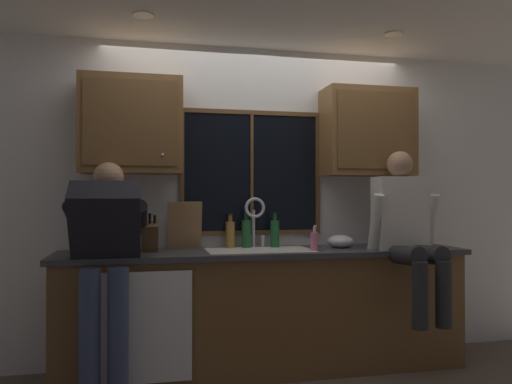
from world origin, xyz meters
name	(u,v)px	position (x,y,z in m)	size (l,w,h in m)	color
back_wall	(256,203)	(0.00, 0.06, 1.27)	(5.44, 0.12, 2.55)	silver
ceiling_downlight_left	(144,15)	(-0.91, -0.60, 2.54)	(0.14, 0.14, 0.01)	#FFEAB2
ceiling_downlight_right	(394,34)	(0.91, -0.60, 2.54)	(0.14, 0.14, 0.01)	#FFEAB2
window_glass	(252,173)	(-0.05, -0.01, 1.52)	(1.10, 0.02, 0.95)	black
window_frame_top	(252,113)	(-0.05, -0.02, 2.02)	(1.17, 0.02, 0.04)	brown
window_frame_bottom	(252,233)	(-0.05, -0.02, 1.03)	(1.17, 0.02, 0.04)	brown
window_frame_left	(182,172)	(-0.62, -0.02, 1.52)	(0.04, 0.02, 0.95)	brown
window_frame_right	(318,173)	(0.52, -0.02, 1.52)	(0.04, 0.02, 0.95)	brown
window_mullion_center	(252,173)	(-0.05, -0.02, 1.52)	(0.02, 0.02, 0.95)	brown
lower_cabinet_run	(265,312)	(0.00, -0.29, 0.44)	(3.04, 0.58, 0.88)	brown
countertop	(266,253)	(0.00, -0.31, 0.90)	(3.10, 0.62, 0.04)	#38383D
dishwasher_front	(147,327)	(-0.89, -0.61, 0.46)	(0.60, 0.02, 0.74)	white
upper_cabinet_left	(132,126)	(-1.00, -0.17, 1.86)	(0.75, 0.36, 0.72)	brown
upper_cabinet_right	(368,133)	(0.90, -0.17, 1.86)	(0.75, 0.36, 0.72)	brown
sink	(259,263)	(-0.05, -0.30, 0.82)	(0.80, 0.46, 0.21)	white
faucet	(255,216)	(-0.04, -0.12, 1.17)	(0.18, 0.09, 0.40)	silver
person_standing	(106,252)	(-1.15, -0.62, 0.96)	(0.53, 0.69, 1.57)	#384260
person_sitting_on_counter	(407,226)	(1.03, -0.57, 1.10)	(0.54, 0.60, 1.26)	#262628
knife_block	(150,237)	(-0.87, -0.26, 1.03)	(0.12, 0.18, 0.32)	brown
cutting_board	(185,225)	(-0.60, -0.09, 1.10)	(0.27, 0.02, 0.37)	#997047
mixing_bowl	(340,242)	(0.63, -0.25, 0.97)	(0.21, 0.21, 0.11)	silver
soap_dispenser	(314,241)	(0.35, -0.42, 0.99)	(0.06, 0.07, 0.19)	pink
bottle_green_glass	(230,234)	(-0.24, -0.10, 1.03)	(0.07, 0.07, 0.27)	olive
bottle_tall_clear	(275,233)	(0.12, -0.13, 1.04)	(0.07, 0.07, 0.28)	#1E592D
bottle_amber_small	(246,233)	(-0.11, -0.11, 1.04)	(0.07, 0.07, 0.29)	#1E592D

